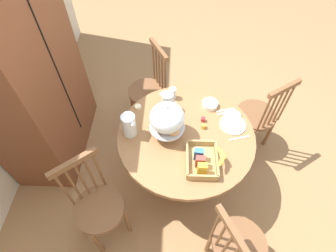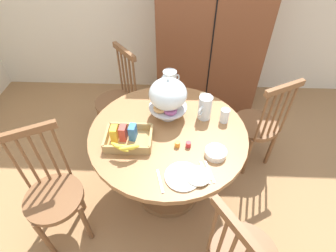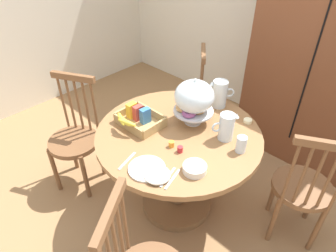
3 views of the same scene
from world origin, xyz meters
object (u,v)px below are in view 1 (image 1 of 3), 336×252
Objects in this scene: cereal_bowl at (210,104)px; china_plate_large at (233,125)px; wooden_armoire at (27,76)px; milk_pitcher at (168,103)px; pastry_stand_with_dome at (167,119)px; windsor_chair_far_side at (149,91)px; windsor_chair_by_cabinet at (237,246)px; cereal_basket at (204,160)px; windsor_chair_facing_door at (258,116)px; windsor_chair_near_window at (98,206)px; butter_dish at (138,107)px; dining_table at (185,149)px; orange_juice_pitcher at (129,126)px; china_plate_small at (232,116)px; drinking_glass at (173,93)px.

china_plate_large is at bearing -139.62° from cereal_bowl.
wooden_armoire is 1.22m from milk_pitcher.
milk_pitcher is (0.27, 0.01, -0.11)m from pastry_stand_with_dome.
windsor_chair_by_cabinet is at bearing -154.02° from windsor_chair_far_side.
cereal_basket is at bearing -113.95° from wooden_armoire.
windsor_chair_facing_door is 6.96× the size of cereal_bowl.
windsor_chair_near_window is 1.27m from cereal_bowl.
butter_dish is at bearing 93.66° from cereal_bowl.
orange_juice_pitcher reaches higher than dining_table.
china_plate_small reaches higher than dining_table.
china_plate_large is 0.09m from china_plate_small.
windsor_chair_by_cabinet is 1.15m from cereal_bowl.
windsor_chair_far_side is 0.87m from orange_juice_pitcher.
milk_pitcher reaches higher than dining_table.
windsor_chair_by_cabinet is 0.93m from china_plate_large.
dining_table is 0.51m from drinking_glass.
windsor_chair_facing_door is 1.22m from butter_dish.
china_plate_large is at bearing -1.23° from windsor_chair_by_cabinet.
orange_juice_pitcher is (-0.78, 0.07, 0.38)m from windsor_chair_far_side.
orange_juice_pitcher is 0.40m from milk_pitcher.
orange_juice_pitcher is (-0.39, -0.90, -0.15)m from wooden_armoire.
china_plate_small is at bearing -56.50° from windsor_chair_near_window.
windsor_chair_facing_door is 0.53m from china_plate_small.
butter_dish is at bearing 113.78° from drinking_glass.
cereal_bowl is at bearing 104.48° from windsor_chair_facing_door.
pastry_stand_with_dome reaches higher than windsor_chair_near_window.
windsor_chair_far_side reaches higher than dining_table.
dining_table is 6.08× the size of milk_pitcher.
pastry_stand_with_dome is (-0.46, 0.90, 0.48)m from windsor_chair_facing_door.
china_plate_small is at bearing -76.95° from orange_juice_pitcher.
pastry_stand_with_dome reaches higher than orange_juice_pitcher.
windsor_chair_far_side is at bearing -4.60° from butter_dish.
butter_dish is at bearing 43.68° from pastry_stand_with_dome.
windsor_chair_facing_door is at bearing -81.36° from butter_dish.
orange_juice_pitcher is 1.12× the size of milk_pitcher.
windsor_chair_far_side is 0.67m from milk_pitcher.
windsor_chair_by_cabinet is 1.06m from pastry_stand_with_dome.
pastry_stand_with_dome reaches higher than windsor_chair_by_cabinet.
milk_pitcher is at bearing 164.22° from drinking_glass.
dining_table is at bearing -105.91° from wooden_armoire.
pastry_stand_with_dome reaches higher than china_plate_small.
dining_table is 5.15× the size of china_plate_large.
pastry_stand_with_dome is 0.32m from orange_juice_pitcher.
cereal_bowl is at bearing 40.38° from china_plate_large.
pastry_stand_with_dome is 0.42m from cereal_basket.
dining_table is at bearing 116.32° from china_plate_small.
china_plate_small is (0.72, -1.08, 0.30)m from windsor_chair_near_window.
orange_juice_pitcher is 3.48× the size of butter_dish.
windsor_chair_facing_door is 8.86× the size of drinking_glass.
windsor_chair_by_cabinet is at bearing -157.43° from drinking_glass.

